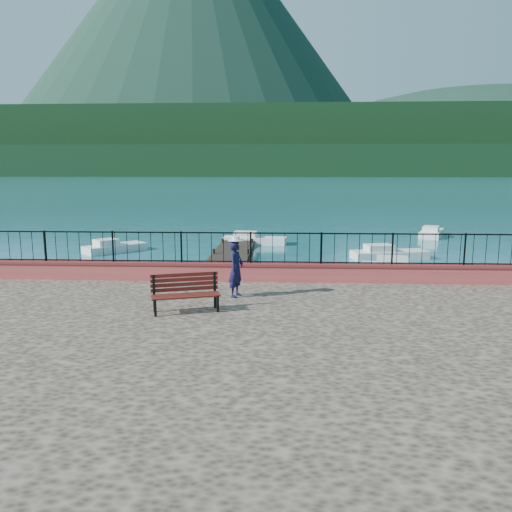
# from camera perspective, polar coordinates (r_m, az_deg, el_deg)

# --- Properties ---
(ground) EXTENTS (2000.00, 2000.00, 0.00)m
(ground) POSITION_cam_1_polar(r_m,az_deg,el_deg) (12.66, -0.26, -11.91)
(ground) COLOR #19596B
(ground) RESTS_ON ground
(promenade) EXTENTS (30.00, 20.00, 1.20)m
(promenade) POSITION_cam_1_polar(r_m,az_deg,el_deg) (7.09, -3.24, -25.57)
(promenade) COLOR #332821
(promenade) RESTS_ON ground
(parapet) EXTENTS (28.00, 0.46, 0.58)m
(parapet) POSITION_cam_1_polar(r_m,az_deg,el_deg) (15.78, 0.48, -1.83)
(parapet) COLOR #B94942
(parapet) RESTS_ON promenade
(railing) EXTENTS (27.00, 0.05, 0.95)m
(railing) POSITION_cam_1_polar(r_m,az_deg,el_deg) (15.64, 0.49, 0.91)
(railing) COLOR black
(railing) RESTS_ON parapet
(dock) EXTENTS (2.00, 16.00, 0.30)m
(dock) POSITION_cam_1_polar(r_m,az_deg,el_deg) (24.31, -3.40, -0.87)
(dock) COLOR #2D231C
(dock) RESTS_ON ground
(far_forest) EXTENTS (900.00, 60.00, 18.00)m
(far_forest) POSITION_cam_1_polar(r_m,az_deg,el_deg) (311.76, 2.84, 10.75)
(far_forest) COLOR black
(far_forest) RESTS_ON ground
(foothills) EXTENTS (900.00, 120.00, 44.00)m
(foothills) POSITION_cam_1_polar(r_m,az_deg,el_deg) (372.13, 2.88, 12.63)
(foothills) COLOR black
(foothills) RESTS_ON ground
(volcano) EXTENTS (560.00, 560.00, 380.00)m
(volcano) POSITION_cam_1_polar(r_m,az_deg,el_deg) (745.28, -7.13, 24.30)
(volcano) COLOR #142D23
(volcano) RESTS_ON ground
(companion_hill) EXTENTS (448.00, 384.00, 180.00)m
(companion_hill) POSITION_cam_1_polar(r_m,az_deg,el_deg) (612.38, 24.20, 8.67)
(companion_hill) COLOR #142D23
(companion_hill) RESTS_ON ground
(park_bench) EXTENTS (1.77, 1.02, 0.93)m
(park_bench) POSITION_cam_1_polar(r_m,az_deg,el_deg) (12.55, -8.03, -5.06)
(park_bench) COLOR black
(park_bench) RESTS_ON promenade
(person) EXTENTS (0.53, 0.66, 1.58)m
(person) POSITION_cam_1_polar(r_m,az_deg,el_deg) (13.77, -2.30, -1.47)
(person) COLOR #111133
(person) RESTS_ON promenade
(hat) EXTENTS (0.44, 0.44, 0.12)m
(hat) POSITION_cam_1_polar(r_m,az_deg,el_deg) (13.62, -2.32, 2.03)
(hat) COLOR white
(hat) RESTS_ON person
(boat_0) EXTENTS (3.72, 2.43, 0.80)m
(boat_0) POSITION_cam_1_polar(r_m,az_deg,el_deg) (20.00, -11.35, -2.69)
(boat_0) COLOR silver
(boat_0) RESTS_ON ground
(boat_1) EXTENTS (4.09, 2.02, 0.80)m
(boat_1) POSITION_cam_1_polar(r_m,az_deg,el_deg) (23.47, 16.69, -1.05)
(boat_1) COLOR silver
(boat_1) RESTS_ON ground
(boat_2) EXTENTS (4.13, 2.07, 0.80)m
(boat_2) POSITION_cam_1_polar(r_m,az_deg,el_deg) (27.26, 15.01, 0.52)
(boat_2) COLOR silver
(boat_2) RESTS_ON ground
(boat_3) EXTENTS (3.37, 3.39, 0.80)m
(boat_3) POSITION_cam_1_polar(r_m,az_deg,el_deg) (29.70, -15.82, 1.24)
(boat_3) COLOR white
(boat_3) RESTS_ON ground
(boat_4) EXTENTS (4.09, 1.64, 0.80)m
(boat_4) POSITION_cam_1_polar(r_m,az_deg,el_deg) (31.60, -0.16, 2.12)
(boat_4) COLOR white
(boat_4) RESTS_ON ground
(boat_5) EXTENTS (2.65, 3.95, 0.80)m
(boat_5) POSITION_cam_1_polar(r_m,az_deg,el_deg) (37.23, 19.45, 2.75)
(boat_5) COLOR silver
(boat_5) RESTS_ON ground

